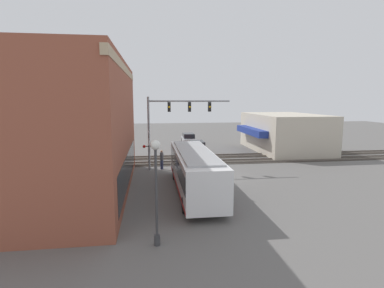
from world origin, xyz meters
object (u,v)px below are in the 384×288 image
Objects in this scene: streetlamp at (156,184)px; city_bus at (194,169)px; crossing_signal at (149,146)px; parked_car_red at (197,147)px; pedestrian_near_bus at (229,183)px; parked_car_silver at (188,138)px; pedestrian_at_crossing at (162,159)px.

city_bus is at bearing -20.29° from streetlamp.
crossing_signal is at bearing 24.29° from city_bus.
pedestrian_near_bus is at bearing 178.70° from parked_car_red.
pedestrian_at_crossing reaches higher than parked_car_silver.
city_bus is at bearing -155.71° from crossing_signal.
parked_car_red is 8.64m from parked_car_silver.
city_bus is at bearing 170.70° from parked_car_red.
city_bus reaches higher than pedestrian_at_crossing.
parked_car_red is at bearing -12.98° from streetlamp.
crossing_signal is 10.14m from pedestrian_near_bus.
city_bus is at bearing 60.05° from pedestrian_near_bus.
pedestrian_at_crossing is (15.14, -0.75, -1.95)m from streetlamp.
streetlamp is at bearing 167.02° from parked_car_red.
parked_car_red is at bearing -180.00° from parked_car_silver.
pedestrian_at_crossing is at bearing 150.84° from parked_car_red.
streetlamp is 1.09× the size of parked_car_silver.
pedestrian_near_bus is (-17.15, 0.39, 0.25)m from parked_car_red.
parked_car_silver is 2.40× the size of pedestrian_at_crossing.
crossing_signal is 0.78× the size of streetlamp.
parked_car_red is 9.58m from pedestrian_at_crossing.
streetlamp is (-14.80, -0.42, 0.61)m from crossing_signal.
pedestrian_at_crossing is 1.01× the size of pedestrian_near_bus.
pedestrian_near_bus is (6.35, -5.03, -1.96)m from streetlamp.
streetlamp is at bearing 141.63° from pedestrian_near_bus.
parked_car_red is at bearing -1.30° from pedestrian_near_bus.
parked_car_red is at bearing -33.85° from crossing_signal.
city_bus is at bearing -164.63° from pedestrian_at_crossing.
crossing_signal is at bearing 161.40° from parked_car_silver.
pedestrian_at_crossing is 9.77m from pedestrian_near_bus.
crossing_signal is 14.82m from streetlamp.
city_bus is at bearing 173.95° from parked_car_silver.
parked_car_silver reaches higher than parked_car_red.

